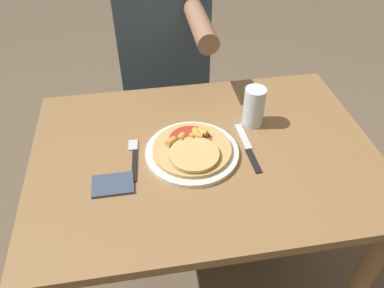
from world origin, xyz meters
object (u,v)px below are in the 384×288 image
at_px(plate, 192,152).
at_px(pizza, 192,149).
at_px(drinking_glass, 254,107).
at_px(person_diner, 163,47).
at_px(dining_table, 204,180).
at_px(knife, 248,148).
at_px(fork, 134,157).

bearing_deg(plate, pizza, -86.83).
relative_size(drinking_glass, person_diner, 0.10).
distance_m(drinking_glass, person_diner, 0.58).
xyz_separation_m(plate, pizza, (0.00, -0.00, 0.02)).
bearing_deg(dining_table, drinking_glass, 30.96).
distance_m(dining_table, knife, 0.19).
xyz_separation_m(dining_table, fork, (-0.21, 0.01, 0.13)).
bearing_deg(dining_table, knife, -5.42).
relative_size(dining_table, fork, 5.81).
bearing_deg(person_diner, drinking_glass, -66.37).
relative_size(fork, knife, 0.80).
relative_size(pizza, person_diner, 0.18).
distance_m(fork, knife, 0.34).
height_order(dining_table, pizza, pizza).
bearing_deg(fork, drinking_glass, 14.52).
xyz_separation_m(knife, person_diner, (-0.18, 0.64, 0.02)).
distance_m(dining_table, person_diner, 0.65).
relative_size(plate, fork, 1.56).
relative_size(plate, knife, 1.25).
bearing_deg(person_diner, dining_table, -85.01).
xyz_separation_m(fork, drinking_glass, (0.39, 0.10, 0.06)).
bearing_deg(person_diner, fork, -103.91).
height_order(plate, fork, plate).
bearing_deg(plate, drinking_glass, 27.84).
distance_m(pizza, drinking_glass, 0.25).
bearing_deg(drinking_glass, pizza, -151.43).
bearing_deg(plate, knife, -1.23).
xyz_separation_m(pizza, fork, (-0.17, 0.02, -0.02)).
height_order(knife, person_diner, person_diner).
xyz_separation_m(dining_table, knife, (0.13, -0.01, 0.13)).
bearing_deg(drinking_glass, dining_table, -149.04).
distance_m(fork, person_diner, 0.65).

